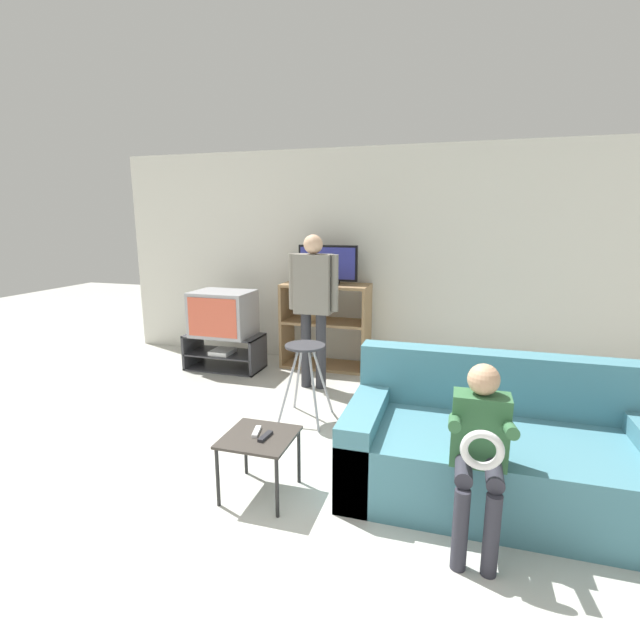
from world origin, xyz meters
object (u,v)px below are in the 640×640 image
Objects in this scene: tv_stand at (225,352)px; couch at (498,452)px; person_seated_child at (480,443)px; person_standing_adult at (313,297)px; folding_stool at (305,359)px; snack_table at (259,443)px; remote_control_white at (257,432)px; remote_control_black at (265,436)px; television_flat at (328,266)px; television_main at (223,313)px; media_shelf at (326,325)px.

tv_stand is 0.47× the size of couch.
person_standing_adult is at bearing 127.11° from person_seated_child.
person_standing_adult is (-0.18, 0.81, 0.42)m from folding_stool.
person_seated_child is at bearing -4.53° from snack_table.
person_seated_child is at bearing -18.36° from remote_control_white.
folding_stool is at bearing 80.09° from remote_control_white.
snack_table is 3.10× the size of remote_control_black.
television_flat reaches higher than tv_stand.
remote_control_white is 0.07× the size of couch.
person_standing_adult is at bearing -13.28° from television_main.
folding_stool is at bearing 102.03° from remote_control_black.
remote_control_white is 2.06m from person_standing_adult.
person_standing_adult reaches higher than person_seated_child.
folding_stool is 1.22m from snack_table.
television_flat is 4.95× the size of remote_control_black.
media_shelf is (1.15, 0.42, 0.31)m from tv_stand.
television_main is 1.54× the size of snack_table.
television_flat is 0.77m from person_standing_adult.
couch is at bearing 74.61° from person_seated_child.
television_main is 2.78m from remote_control_black.
media_shelf is 0.53× the size of couch.
snack_table is at bearing 175.47° from person_seated_child.
television_flat is at bearing 6.13° from media_shelf.
television_main reaches higher than tv_stand.
folding_stool is at bearing -77.55° from person_standing_adult.
snack_table is 2.11m from person_standing_adult.
couch reaches higher than remote_control_white.
remote_control_black is at bearing -82.38° from television_flat.
media_shelf is 7.22× the size of remote_control_white.
folding_stool reaches higher than remote_control_white.
television_flat is at bearing 20.05° from tv_stand.
television_main is at bearing 148.31° from couch.
tv_stand is at bearing 109.98° from remote_control_white.
media_shelf is at bearing 96.01° from person_standing_adult.
television_main is at bearing 139.54° from person_seated_child.
television_flat is at bearing 103.15° from remote_control_black.
remote_control_black reaches higher than tv_stand.
media_shelf is at bearing -173.87° from television_flat.
person_standing_adult reaches higher than television_main.
snack_table is at bearing -57.17° from television_main.
couch reaches higher than tv_stand.
remote_control_black is at bearing -81.86° from media_shelf.
person_seated_child is (1.67, -2.84, 0.09)m from media_shelf.
person_seated_child reaches higher than tv_stand.
television_flat is at bearing 128.40° from couch.
television_main is 0.67× the size of person_seated_child.
media_shelf is 1.02× the size of person_seated_child.
couch is at bearing -31.69° from television_main.
television_main is 0.35× the size of couch.
remote_control_white is (-0.03, 0.03, 0.06)m from snack_table.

